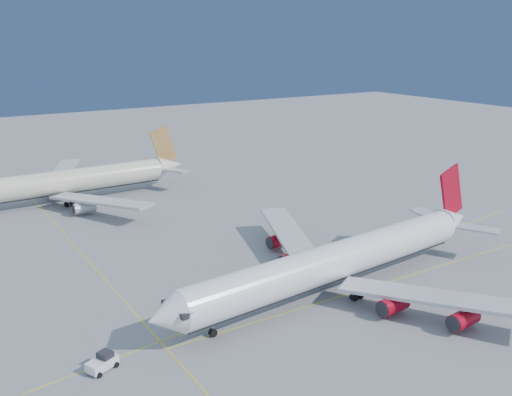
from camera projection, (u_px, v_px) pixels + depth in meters
The scene contains 5 objects.
ground at pixel (327, 260), 112.12m from camera, with size 500.00×500.00×0.00m, color slate.
taxiway_lines at pixel (246, 265), 109.79m from camera, with size 118.86×140.00×0.02m.
airliner_virgin at pixel (341, 260), 97.76m from camera, with size 73.30×65.54×18.08m.
airliner_etihad at pixel (65, 182), 149.43m from camera, with size 68.37×63.26×17.87m.
pushback_tug at pixel (103, 362), 75.19m from camera, with size 4.63×3.80×2.33m.
Camera 1 is at (-67.10, -81.17, 42.67)m, focal length 40.00 mm.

